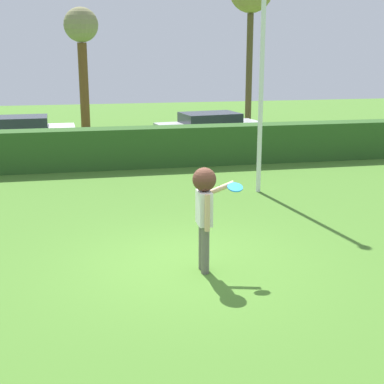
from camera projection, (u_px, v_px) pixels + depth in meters
The scene contains 8 objects.
ground_plane at pixel (189, 264), 9.80m from camera, with size 60.00×60.00×0.00m, color #497A2A.
person at pixel (205, 203), 9.21m from camera, with size 0.79×0.56×1.82m.
frisbee at pixel (235, 187), 9.30m from camera, with size 0.27×0.26×0.11m.
lamppost at pixel (262, 63), 13.95m from camera, with size 0.24×0.24×6.09m.
hedge_row at pixel (136, 147), 17.74m from camera, with size 24.82×0.90×1.27m, color #2C5620.
parked_car_white at pixel (18, 132), 20.75m from camera, with size 4.26×1.92×1.25m.
parked_car_silver at pixel (210, 127), 21.98m from camera, with size 4.41×2.33×1.25m.
maple_tree at pixel (81, 35), 25.00m from camera, with size 1.56×1.56×5.54m.
Camera 1 is at (-1.81, -8.98, 3.71)m, focal length 51.62 mm.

